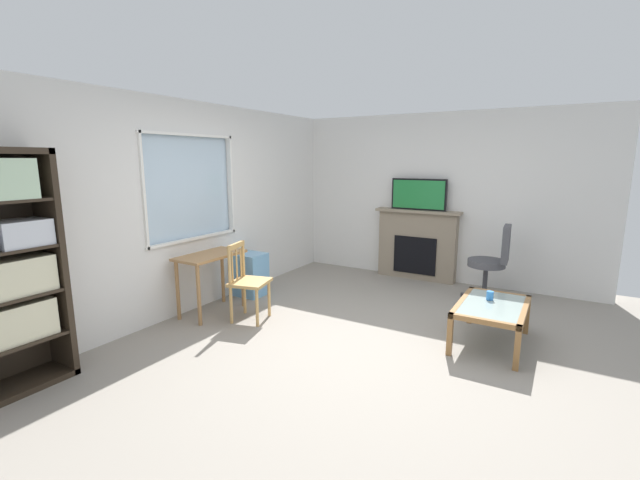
{
  "coord_description": "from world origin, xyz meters",
  "views": [
    {
      "loc": [
        -3.59,
        -1.71,
        1.83
      ],
      "look_at": [
        0.09,
        0.47,
        1.02
      ],
      "focal_mm": 23.59,
      "sensor_mm": 36.0,
      "label": 1
    }
  ],
  "objects_px": {
    "sippy_cup": "(490,296)",
    "office_chair": "(494,258)",
    "desk_under_window": "(211,265)",
    "plastic_drawer_unit": "(250,274)",
    "wooden_chair": "(247,281)",
    "tv": "(419,194)",
    "coffee_table": "(492,310)",
    "fireplace": "(417,244)"
  },
  "relations": [
    {
      "from": "plastic_drawer_unit",
      "to": "tv",
      "type": "bearing_deg",
      "value": -41.16
    },
    {
      "from": "desk_under_window",
      "to": "sippy_cup",
      "type": "xyz_separation_m",
      "value": [
        0.91,
        -3.01,
        -0.13
      ]
    },
    {
      "from": "wooden_chair",
      "to": "sippy_cup",
      "type": "distance_m",
      "value": 2.64
    },
    {
      "from": "desk_under_window",
      "to": "wooden_chair",
      "type": "height_order",
      "value": "wooden_chair"
    },
    {
      "from": "plastic_drawer_unit",
      "to": "office_chair",
      "type": "bearing_deg",
      "value": -62.3
    },
    {
      "from": "office_chair",
      "to": "sippy_cup",
      "type": "relative_size",
      "value": 11.11
    },
    {
      "from": "coffee_table",
      "to": "sippy_cup",
      "type": "relative_size",
      "value": 10.93
    },
    {
      "from": "desk_under_window",
      "to": "sippy_cup",
      "type": "relative_size",
      "value": 9.29
    },
    {
      "from": "sippy_cup",
      "to": "office_chair",
      "type": "bearing_deg",
      "value": 7.28
    },
    {
      "from": "desk_under_window",
      "to": "tv",
      "type": "distance_m",
      "value": 3.26
    },
    {
      "from": "plastic_drawer_unit",
      "to": "office_chair",
      "type": "distance_m",
      "value": 3.27
    },
    {
      "from": "desk_under_window",
      "to": "tv",
      "type": "xyz_separation_m",
      "value": [
        2.72,
        -1.65,
        0.72
      ]
    },
    {
      "from": "tv",
      "to": "sippy_cup",
      "type": "relative_size",
      "value": 9.35
    },
    {
      "from": "plastic_drawer_unit",
      "to": "coffee_table",
      "type": "xyz_separation_m",
      "value": [
        0.01,
        -3.11,
        0.07
      ]
    },
    {
      "from": "wooden_chair",
      "to": "plastic_drawer_unit",
      "type": "bearing_deg",
      "value": 38.14
    },
    {
      "from": "plastic_drawer_unit",
      "to": "office_chair",
      "type": "relative_size",
      "value": 0.58
    },
    {
      "from": "fireplace",
      "to": "tv",
      "type": "distance_m",
      "value": 0.77
    },
    {
      "from": "plastic_drawer_unit",
      "to": "coffee_table",
      "type": "bearing_deg",
      "value": -89.76
    },
    {
      "from": "fireplace",
      "to": "plastic_drawer_unit",
      "type": "bearing_deg",
      "value": 139.1
    },
    {
      "from": "sippy_cup",
      "to": "plastic_drawer_unit",
      "type": "bearing_deg",
      "value": 92.54
    },
    {
      "from": "wooden_chair",
      "to": "fireplace",
      "type": "relative_size",
      "value": 0.69
    },
    {
      "from": "wooden_chair",
      "to": "tv",
      "type": "height_order",
      "value": "tv"
    },
    {
      "from": "wooden_chair",
      "to": "office_chair",
      "type": "height_order",
      "value": "office_chair"
    },
    {
      "from": "tv",
      "to": "coffee_table",
      "type": "height_order",
      "value": "tv"
    },
    {
      "from": "sippy_cup",
      "to": "desk_under_window",
      "type": "bearing_deg",
      "value": 106.74
    },
    {
      "from": "fireplace",
      "to": "coffee_table",
      "type": "bearing_deg",
      "value": -144.22
    },
    {
      "from": "office_chair",
      "to": "wooden_chair",
      "type": "bearing_deg",
      "value": 133.92
    },
    {
      "from": "coffee_table",
      "to": "sippy_cup",
      "type": "xyz_separation_m",
      "value": [
        0.12,
        0.05,
        0.1
      ]
    },
    {
      "from": "office_chair",
      "to": "coffee_table",
      "type": "bearing_deg",
      "value": -171.58
    },
    {
      "from": "plastic_drawer_unit",
      "to": "fireplace",
      "type": "relative_size",
      "value": 0.45
    },
    {
      "from": "tv",
      "to": "sippy_cup",
      "type": "bearing_deg",
      "value": -143.08
    },
    {
      "from": "tv",
      "to": "sippy_cup",
      "type": "distance_m",
      "value": 2.42
    },
    {
      "from": "desk_under_window",
      "to": "office_chair",
      "type": "relative_size",
      "value": 0.84
    },
    {
      "from": "desk_under_window",
      "to": "coffee_table",
      "type": "relative_size",
      "value": 0.85
    },
    {
      "from": "tv",
      "to": "sippy_cup",
      "type": "height_order",
      "value": "tv"
    },
    {
      "from": "sippy_cup",
      "to": "coffee_table",
      "type": "bearing_deg",
      "value": -159.48
    },
    {
      "from": "tv",
      "to": "coffee_table",
      "type": "xyz_separation_m",
      "value": [
        -1.93,
        -1.41,
        -0.96
      ]
    },
    {
      "from": "wooden_chair",
      "to": "office_chair",
      "type": "distance_m",
      "value": 3.22
    },
    {
      "from": "plastic_drawer_unit",
      "to": "desk_under_window",
      "type": "bearing_deg",
      "value": -176.28
    },
    {
      "from": "fireplace",
      "to": "desk_under_window",
      "type": "bearing_deg",
      "value": 148.87
    },
    {
      "from": "wooden_chair",
      "to": "fireplace",
      "type": "distance_m",
      "value": 2.92
    },
    {
      "from": "tv",
      "to": "coffee_table",
      "type": "relative_size",
      "value": 0.86
    }
  ]
}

